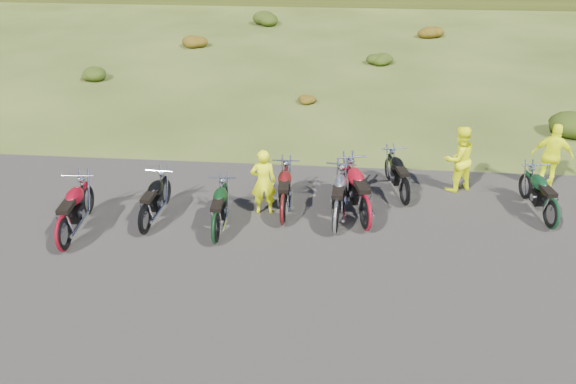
# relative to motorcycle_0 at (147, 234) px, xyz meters

# --- Properties ---
(ground) EXTENTS (300.00, 300.00, 0.00)m
(ground) POSITION_rel_motorcycle_0_xyz_m (3.42, -0.26, 0.00)
(ground) COLOR #313F15
(ground) RESTS_ON ground
(gravel_pad) EXTENTS (20.00, 12.00, 0.04)m
(gravel_pad) POSITION_rel_motorcycle_0_xyz_m (3.42, -2.26, 0.00)
(gravel_pad) COLOR black
(gravel_pad) RESTS_ON ground
(shrub_1) EXTENTS (1.03, 1.03, 0.61)m
(shrub_1) POSITION_rel_motorcycle_0_xyz_m (-5.68, 11.04, 0.31)
(shrub_1) COLOR #23370D
(shrub_1) RESTS_ON ground
(shrub_2) EXTENTS (1.30, 1.30, 0.77)m
(shrub_2) POSITION_rel_motorcycle_0_xyz_m (-2.78, 16.34, 0.38)
(shrub_2) COLOR #653B0C
(shrub_2) RESTS_ON ground
(shrub_3) EXTENTS (1.56, 1.56, 0.92)m
(shrub_3) POSITION_rel_motorcycle_0_xyz_m (0.12, 21.64, 0.46)
(shrub_3) COLOR #23370D
(shrub_3) RESTS_ON ground
(shrub_4) EXTENTS (0.77, 0.77, 0.45)m
(shrub_4) POSITION_rel_motorcycle_0_xyz_m (3.02, 8.94, 0.23)
(shrub_4) COLOR #653B0C
(shrub_4) RESTS_ON ground
(shrub_5) EXTENTS (1.03, 1.03, 0.61)m
(shrub_5) POSITION_rel_motorcycle_0_xyz_m (5.92, 14.24, 0.31)
(shrub_5) COLOR #23370D
(shrub_5) RESTS_ON ground
(shrub_6) EXTENTS (1.30, 1.30, 0.77)m
(shrub_6) POSITION_rel_motorcycle_0_xyz_m (8.82, 19.54, 0.38)
(shrub_6) COLOR #653B0C
(shrub_6) RESTS_ON ground
(motorcycle_0) EXTENTS (0.78, 2.02, 1.04)m
(motorcycle_0) POSITION_rel_motorcycle_0_xyz_m (0.00, 0.00, 0.00)
(motorcycle_0) COLOR black
(motorcycle_0) RESTS_ON ground
(motorcycle_1) EXTENTS (0.90, 2.27, 1.17)m
(motorcycle_1) POSITION_rel_motorcycle_0_xyz_m (-1.51, -0.78, 0.00)
(motorcycle_1) COLOR maroon
(motorcycle_1) RESTS_ON ground
(motorcycle_2) EXTENTS (0.73, 2.01, 1.04)m
(motorcycle_2) POSITION_rel_motorcycle_0_xyz_m (1.63, -0.24, 0.00)
(motorcycle_2) COLOR black
(motorcycle_2) RESTS_ON ground
(motorcycle_3) EXTENTS (0.89, 2.24, 1.15)m
(motorcycle_3) POSITION_rel_motorcycle_0_xyz_m (4.21, 0.39, 0.00)
(motorcycle_3) COLOR #A9A9AE
(motorcycle_3) RESTS_ON ground
(motorcycle_4) EXTENTS (0.76, 2.10, 1.09)m
(motorcycle_4) POSITION_rel_motorcycle_0_xyz_m (3.00, 0.66, 0.00)
(motorcycle_4) COLOR #570E0F
(motorcycle_4) RESTS_ON ground
(motorcycle_5) EXTENTS (1.05, 2.07, 1.03)m
(motorcycle_5) POSITION_rel_motorcycle_0_xyz_m (5.86, 1.79, 0.00)
(motorcycle_5) COLOR black
(motorcycle_5) RESTS_ON ground
(motorcycle_6) EXTENTS (1.33, 2.46, 1.23)m
(motorcycle_6) POSITION_rel_motorcycle_0_xyz_m (4.87, 0.59, 0.00)
(motorcycle_6) COLOR maroon
(motorcycle_6) RESTS_ON ground
(motorcycle_7) EXTENTS (0.95, 2.10, 1.06)m
(motorcycle_7) POSITION_rel_motorcycle_0_xyz_m (9.03, 1.01, 0.00)
(motorcycle_7) COLOR black
(motorcycle_7) RESTS_ON ground
(person_middle) EXTENTS (0.65, 0.48, 1.62)m
(person_middle) POSITION_rel_motorcycle_0_xyz_m (2.51, 1.12, 0.81)
(person_middle) COLOR #F3FF0D
(person_middle) RESTS_ON ground
(person_right_a) EXTENTS (1.03, 0.95, 1.71)m
(person_right_a) POSITION_rel_motorcycle_0_xyz_m (7.21, 2.69, 0.86)
(person_right_a) COLOR #F3FF0D
(person_right_a) RESTS_ON ground
(person_right_b) EXTENTS (1.06, 0.65, 1.68)m
(person_right_b) POSITION_rel_motorcycle_0_xyz_m (9.62, 3.13, 0.84)
(person_right_b) COLOR #F3FF0D
(person_right_b) RESTS_ON ground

